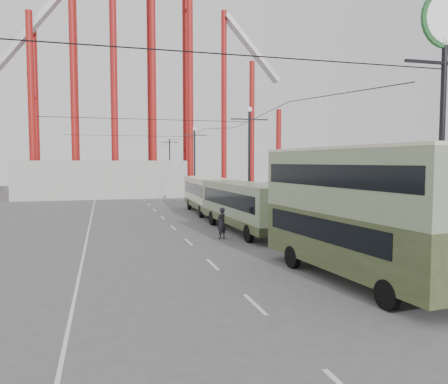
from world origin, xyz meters
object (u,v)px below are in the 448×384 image
object	(u,v)px
lamp_post_near	(444,76)
double_decker_bus	(354,207)
single_decker_green	(244,204)
pedestrian	(221,223)
single_decker_cream	(207,193)

from	to	relation	value
lamp_post_near	double_decker_bus	xyz separation A→B (m)	(-1.77, 2.65, -4.80)
lamp_post_near	double_decker_bus	distance (m)	5.76
lamp_post_near	single_decker_green	distance (m)	17.21
double_decker_bus	pedestrian	bearing A→B (deg)	97.64
double_decker_bus	single_decker_green	distance (m)	13.41
double_decker_bus	single_decker_green	bearing A→B (deg)	85.39
single_decker_green	single_decker_cream	distance (m)	11.54
single_decker_cream	single_decker_green	bearing A→B (deg)	-88.37
lamp_post_near	single_decker_green	bearing A→B (deg)	97.34
single_decker_green	pedestrian	world-z (taller)	single_decker_green
lamp_post_near	single_decker_green	xyz separation A→B (m)	(-2.06, 16.01, -5.95)
single_decker_green	pedestrian	bearing A→B (deg)	-135.73
double_decker_bus	pedestrian	xyz separation A→B (m)	(-2.61, 10.88, -2.07)
lamp_post_near	single_decker_green	size ratio (longest dim) A/B	0.89
lamp_post_near	single_decker_cream	bearing A→B (deg)	94.17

